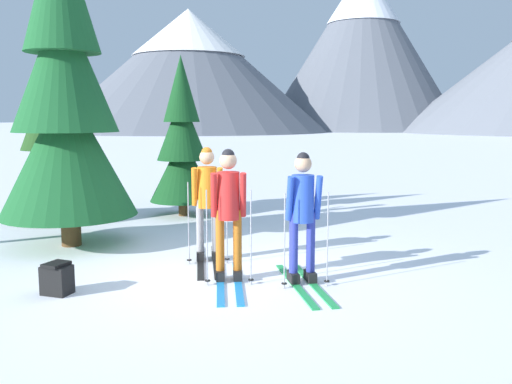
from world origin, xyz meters
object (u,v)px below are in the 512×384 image
Objects in this scene: skier_in_blue at (303,214)px; pine_tree_near at (53,129)px; pine_tree_far at (65,98)px; backpack_on_snow_front at (57,279)px; skier_in_orange at (207,198)px; pine_tree_mid at (182,144)px; skier_in_red at (228,208)px.

pine_tree_near reaches higher than skier_in_blue.
pine_tree_near is 0.78× the size of pine_tree_far.
pine_tree_near is 5.23m from backpack_on_snow_front.
skier_in_orange is 2.88m from pine_tree_far.
pine_tree_mid is (2.09, 1.43, -0.31)m from pine_tree_near.
skier_in_red reaches higher than skier_in_blue.
skier_in_orange reaches higher than skier_in_blue.
pine_tree_near is at bearing 137.91° from pine_tree_far.
skier_in_orange is 1.05m from skier_in_red.
skier_in_blue is at bearing -6.59° from pine_tree_far.
skier_in_blue is 0.32× the size of pine_tree_far.
backpack_on_snow_front is at bearing -141.82° from skier_in_red.
pine_tree_far is (-4.09, 0.47, 1.48)m from skier_in_blue.
backpack_on_snow_front is (-1.63, -1.28, -0.75)m from skier_in_red.
skier_in_red is 0.93m from skier_in_blue.
backpack_on_snow_front is at bearing -113.97° from skier_in_orange.
pine_tree_mid is 8.79× the size of backpack_on_snow_front.
pine_tree_far reaches higher than skier_in_orange.
pine_tree_mid is at bearing 127.48° from skier_in_red.
skier_in_orange is at bearing -53.99° from pine_tree_mid.
skier_in_red is 0.33× the size of pine_tree_far.
pine_tree_far reaches higher than backpack_on_snow_front.
pine_tree_far is 3.35m from backpack_on_snow_front.
skier_in_orange is 2.36m from backpack_on_snow_front.
skier_in_orange is at bearing 162.16° from skier_in_blue.
backpack_on_snow_front is (-0.91, -2.05, -0.73)m from skier_in_orange.
skier_in_red is (0.71, -0.77, 0.02)m from skier_in_orange.
pine_tree_far is 13.63× the size of backpack_on_snow_front.
pine_tree_far is at bearing 173.41° from skier_in_blue.
skier_in_red is 3.58m from pine_tree_far.
pine_tree_far reaches higher than skier_in_blue.
pine_tree_near is at bearing 160.39° from skier_in_blue.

